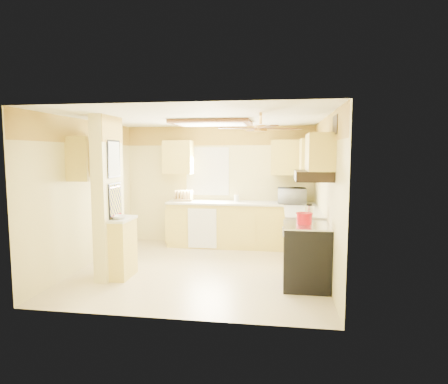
% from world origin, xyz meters
% --- Properties ---
extents(floor, '(4.00, 4.00, 0.00)m').
position_xyz_m(floor, '(0.00, 0.00, 0.00)').
color(floor, '#CEBB8E').
rests_on(floor, ground).
extents(ceiling, '(4.00, 4.00, 0.00)m').
position_xyz_m(ceiling, '(0.00, 0.00, 2.50)').
color(ceiling, white).
rests_on(ceiling, wall_back).
extents(wall_back, '(4.00, 0.00, 4.00)m').
position_xyz_m(wall_back, '(0.00, 1.90, 1.25)').
color(wall_back, '#E4D68B').
rests_on(wall_back, floor).
extents(wall_front, '(4.00, 0.00, 4.00)m').
position_xyz_m(wall_front, '(0.00, -1.90, 1.25)').
color(wall_front, '#E4D68B').
rests_on(wall_front, floor).
extents(wall_left, '(0.00, 3.80, 3.80)m').
position_xyz_m(wall_left, '(-2.00, 0.00, 1.25)').
color(wall_left, '#E4D68B').
rests_on(wall_left, floor).
extents(wall_right, '(0.00, 3.80, 3.80)m').
position_xyz_m(wall_right, '(2.00, 0.00, 1.25)').
color(wall_right, '#E4D68B').
rests_on(wall_right, floor).
extents(wallpaper_border, '(4.00, 0.02, 0.40)m').
position_xyz_m(wallpaper_border, '(0.00, 1.88, 2.30)').
color(wallpaper_border, '#FBD04A').
rests_on(wallpaper_border, wall_back).
extents(partition_column, '(0.20, 0.70, 2.50)m').
position_xyz_m(partition_column, '(-1.35, -0.55, 1.25)').
color(partition_column, '#E4D68B').
rests_on(partition_column, floor).
extents(partition_ledge, '(0.25, 0.55, 0.90)m').
position_xyz_m(partition_ledge, '(-1.13, -0.55, 0.45)').
color(partition_ledge, '#EBDB5F').
rests_on(partition_ledge, floor).
extents(ledge_top, '(0.28, 0.58, 0.04)m').
position_xyz_m(ledge_top, '(-1.13, -0.55, 0.92)').
color(ledge_top, silver).
rests_on(ledge_top, partition_ledge).
extents(lower_cabinets_back, '(3.00, 0.60, 0.90)m').
position_xyz_m(lower_cabinets_back, '(0.50, 1.60, 0.45)').
color(lower_cabinets_back, '#EBDB5F').
rests_on(lower_cabinets_back, floor).
extents(lower_cabinets_right, '(0.60, 1.40, 0.90)m').
position_xyz_m(lower_cabinets_right, '(1.70, 0.60, 0.45)').
color(lower_cabinets_right, '#EBDB5F').
rests_on(lower_cabinets_right, floor).
extents(countertop_back, '(3.04, 0.64, 0.04)m').
position_xyz_m(countertop_back, '(0.50, 1.59, 0.92)').
color(countertop_back, silver).
rests_on(countertop_back, lower_cabinets_back).
extents(countertop_right, '(0.64, 1.44, 0.04)m').
position_xyz_m(countertop_right, '(1.69, 0.60, 0.92)').
color(countertop_right, silver).
rests_on(countertop_right, lower_cabinets_right).
extents(dishwasher_panel, '(0.58, 0.02, 0.80)m').
position_xyz_m(dishwasher_panel, '(-0.25, 1.29, 0.43)').
color(dishwasher_panel, white).
rests_on(dishwasher_panel, lower_cabinets_back).
extents(window, '(0.92, 0.02, 1.02)m').
position_xyz_m(window, '(-0.25, 1.89, 1.55)').
color(window, white).
rests_on(window, wall_back).
extents(upper_cab_back_left, '(0.60, 0.35, 0.70)m').
position_xyz_m(upper_cab_back_left, '(-0.85, 1.72, 1.85)').
color(upper_cab_back_left, '#EBDB5F').
rests_on(upper_cab_back_left, wall_back).
extents(upper_cab_back_right, '(0.90, 0.35, 0.70)m').
position_xyz_m(upper_cab_back_right, '(1.55, 1.72, 1.85)').
color(upper_cab_back_right, '#EBDB5F').
rests_on(upper_cab_back_right, wall_back).
extents(upper_cab_right, '(0.35, 1.00, 0.70)m').
position_xyz_m(upper_cab_right, '(1.82, 1.25, 1.85)').
color(upper_cab_right, '#EBDB5F').
rests_on(upper_cab_right, wall_right).
extents(upper_cab_left_wall, '(0.35, 0.75, 0.70)m').
position_xyz_m(upper_cab_left_wall, '(-1.82, -0.25, 1.85)').
color(upper_cab_left_wall, '#EBDB5F').
rests_on(upper_cab_left_wall, wall_left).
extents(upper_cab_over_stove, '(0.35, 0.76, 0.52)m').
position_xyz_m(upper_cab_over_stove, '(1.82, -0.55, 1.95)').
color(upper_cab_over_stove, '#EBDB5F').
rests_on(upper_cab_over_stove, wall_right).
extents(stove, '(0.68, 0.77, 0.92)m').
position_xyz_m(stove, '(1.67, -0.55, 0.46)').
color(stove, black).
rests_on(stove, floor).
extents(range_hood, '(0.50, 0.76, 0.14)m').
position_xyz_m(range_hood, '(1.74, -0.55, 1.62)').
color(range_hood, black).
rests_on(range_hood, upper_cab_over_stove).
extents(poster_menu, '(0.02, 0.42, 0.57)m').
position_xyz_m(poster_menu, '(-1.24, -0.55, 1.85)').
color(poster_menu, black).
rests_on(poster_menu, partition_column).
extents(poster_nashville, '(0.02, 0.42, 0.57)m').
position_xyz_m(poster_nashville, '(-1.24, -0.55, 1.20)').
color(poster_nashville, black).
rests_on(poster_nashville, partition_column).
extents(ceiling_light_panel, '(1.35, 0.95, 0.06)m').
position_xyz_m(ceiling_light_panel, '(0.10, 0.50, 2.46)').
color(ceiling_light_panel, brown).
rests_on(ceiling_light_panel, ceiling).
extents(ceiling_fan, '(1.15, 1.15, 0.26)m').
position_xyz_m(ceiling_fan, '(1.00, -0.70, 2.29)').
color(ceiling_fan, gold).
rests_on(ceiling_fan, ceiling).
extents(vent_grate, '(0.02, 0.40, 0.25)m').
position_xyz_m(vent_grate, '(1.98, -0.90, 2.30)').
color(vent_grate, black).
rests_on(vent_grate, wall_right).
extents(microwave, '(0.56, 0.38, 0.31)m').
position_xyz_m(microwave, '(1.53, 1.56, 1.09)').
color(microwave, white).
rests_on(microwave, countertop_back).
extents(bowl, '(0.27, 0.27, 0.05)m').
position_xyz_m(bowl, '(-1.14, -0.65, 0.97)').
color(bowl, white).
rests_on(bowl, ledge_top).
extents(dutch_oven, '(0.24, 0.24, 0.16)m').
position_xyz_m(dutch_oven, '(1.64, -0.48, 1.00)').
color(dutch_oven, red).
rests_on(dutch_oven, stove).
extents(kettle, '(0.14, 0.14, 0.21)m').
position_xyz_m(kettle, '(1.74, -0.05, 1.04)').
color(kettle, silver).
rests_on(kettle, countertop_right).
extents(dish_rack, '(0.40, 0.31, 0.22)m').
position_xyz_m(dish_rack, '(-0.72, 1.64, 1.02)').
color(dish_rack, '#D6B77B').
rests_on(dish_rack, countertop_back).
extents(utensil_crock, '(0.11, 0.11, 0.21)m').
position_xyz_m(utensil_crock, '(0.40, 1.69, 1.01)').
color(utensil_crock, white).
rests_on(utensil_crock, countertop_back).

